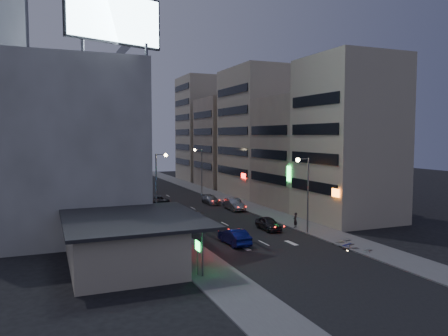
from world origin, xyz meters
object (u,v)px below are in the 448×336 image
person (295,220)px  scooter_black_a (357,242)px  scooter_silver_a (368,243)px  scooter_silver_b (347,234)px  parked_car_right_mid (234,204)px  parked_car_right_far (211,200)px  parked_car_left (157,200)px  road_car_silver (195,216)px  scooter_blue (350,237)px  parked_car_right_near (268,224)px  scooter_black_b (343,237)px  road_car_blue (234,237)px

person → scooter_black_a: 9.83m
scooter_silver_a → scooter_silver_b: size_ratio=0.94×
parked_car_right_mid → scooter_black_a: bearing=-82.5°
parked_car_right_far → scooter_silver_a: parked_car_right_far is taller
parked_car_left → person: person is taller
parked_car_right_mid → scooter_black_a: parked_car_right_mid is taller
road_car_silver → scooter_black_a: (9.83, -17.92, -0.03)m
scooter_blue → scooter_silver_a: bearing=165.4°
parked_car_right_near → scooter_black_b: (3.98, -7.88, -0.11)m
scooter_silver_b → scooter_silver_a: bearing=155.0°
person → scooter_silver_a: size_ratio=0.98×
scooter_silver_a → scooter_blue: (-0.20, 2.39, 0.06)m
parked_car_left → parked_car_right_far: 8.09m
person → scooter_silver_b: (1.84, -6.83, -0.28)m
road_car_blue → person: 10.06m
parked_car_left → road_car_silver: parked_car_left is taller
road_car_silver → scooter_silver_a: size_ratio=2.68×
parked_car_right_mid → scooter_silver_a: parked_car_right_mid is taller
parked_car_right_far → scooter_black_b: bearing=-83.6°
parked_car_right_mid → scooter_blue: (2.49, -22.17, -0.11)m
parked_car_right_far → scooter_silver_b: 27.29m
parked_car_right_far → scooter_black_b: (3.46, -27.47, -0.04)m
scooter_black_b → scooter_silver_a: bearing=-178.0°
road_car_silver → scooter_black_b: bearing=128.5°
parked_car_right_far → scooter_blue: bearing=-83.5°
scooter_silver_b → parked_car_right_near: bearing=18.9°
parked_car_right_far → scooter_black_b: 27.69m
road_car_silver → scooter_black_b: 18.46m
parked_car_right_near → person: 3.20m
parked_car_left → road_car_silver: (1.24, -14.05, -0.07)m
parked_car_right_near → scooter_blue: size_ratio=2.18×
parked_car_left → person: (10.45, -22.15, 0.23)m
road_car_blue → scooter_black_a: bearing=148.4°
parked_car_right_near → parked_car_left: size_ratio=0.79×
parked_car_right_near → person: (3.15, -0.50, 0.25)m
person → scooter_blue: person is taller
scooter_silver_b → road_car_silver: bearing=21.2°
scooter_silver_a → parked_car_right_mid: bearing=-16.4°
person → parked_car_left: bearing=-99.2°
parked_car_right_near → road_car_silver: parked_car_right_near is taller
scooter_silver_a → scooter_blue: scooter_blue is taller
parked_car_right_mid → scooter_silver_a: size_ratio=2.88×
parked_car_right_near → road_car_blue: size_ratio=0.90×
parked_car_right_far → road_car_blue: bearing=-106.2°
person → scooter_silver_b: person is taller
parked_car_right_mid → scooter_silver_b: parked_car_right_mid is taller
road_car_blue → scooter_black_a: size_ratio=2.74×
parked_car_right_far → scooter_silver_a: bearing=-83.7°
parked_car_left → scooter_silver_a: bearing=106.2°
scooter_black_a → parked_car_right_far: bearing=20.8°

